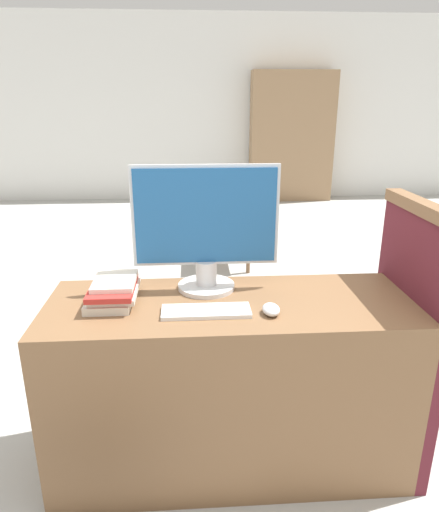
{
  "coord_description": "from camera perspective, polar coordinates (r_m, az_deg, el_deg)",
  "views": [
    {
      "loc": [
        -0.16,
        -1.4,
        1.55
      ],
      "look_at": [
        -0.05,
        0.25,
        0.99
      ],
      "focal_mm": 32.0,
      "sensor_mm": 36.0,
      "label": 1
    }
  ],
  "objects": [
    {
      "name": "carrel_divider",
      "position": [
        2.16,
        22.33,
        -8.9
      ],
      "size": [
        0.07,
        0.6,
        1.17
      ],
      "color": "#5B1E28",
      "rests_on": "ground_plane"
    },
    {
      "name": "wall_back",
      "position": [
        7.54,
        -2.79,
        17.79
      ],
      "size": [
        12.0,
        0.06,
        2.8
      ],
      "color": "white",
      "rests_on": "ground_plane"
    },
    {
      "name": "far_chair",
      "position": [
        4.42,
        0.8,
        4.92
      ],
      "size": [
        0.44,
        0.44,
        0.87
      ],
      "rotation": [
        0.0,
        0.0,
        0.38
      ],
      "color": "brown",
      "rests_on": "ground_plane"
    },
    {
      "name": "keyboard",
      "position": [
        1.76,
        -1.68,
        -6.92
      ],
      "size": [
        0.34,
        0.12,
        0.02
      ],
      "color": "white",
      "rests_on": "desk"
    },
    {
      "name": "ground_plane",
      "position": [
        2.1,
        1.93,
        -28.82
      ],
      "size": [
        20.0,
        20.0,
        0.0
      ],
      "primitive_type": "plane",
      "color": "#B2B2AD"
    },
    {
      "name": "bookshelf_far",
      "position": [
        7.5,
        9.01,
        14.43
      ],
      "size": [
        1.3,
        0.32,
        1.98
      ],
      "color": "#9E7A56",
      "rests_on": "ground_plane"
    },
    {
      "name": "monitor",
      "position": [
        1.9,
        -1.73,
        3.5
      ],
      "size": [
        0.61,
        0.25,
        0.53
      ],
      "color": "silver",
      "rests_on": "desk"
    },
    {
      "name": "book_stack",
      "position": [
        1.89,
        -13.17,
        -4.29
      ],
      "size": [
        0.2,
        0.29,
        0.1
      ],
      "color": "silver",
      "rests_on": "desk"
    },
    {
      "name": "desk",
      "position": [
        2.05,
        1.26,
        -15.68
      ],
      "size": [
        1.49,
        0.56,
        0.78
      ],
      "color": "brown",
      "rests_on": "ground_plane"
    },
    {
      "name": "mouse",
      "position": [
        1.76,
        6.46,
        -6.65
      ],
      "size": [
        0.07,
        0.1,
        0.04
      ],
      "color": "silver",
      "rests_on": "desk"
    }
  ]
}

